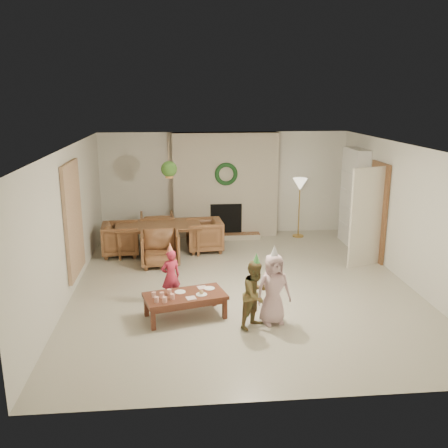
{
  "coord_description": "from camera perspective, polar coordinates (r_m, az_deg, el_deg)",
  "views": [
    {
      "loc": [
        -1.11,
        -8.26,
        3.36
      ],
      "look_at": [
        -0.3,
        0.4,
        1.05
      ],
      "focal_mm": 39.2,
      "sensor_mm": 36.0,
      "label": 1
    }
  ],
  "objects": [
    {
      "name": "dining_chair_left",
      "position": [
        10.72,
        -11.93,
        -1.73
      ],
      "size": [
        0.83,
        0.81,
        0.71
      ],
      "primitive_type": "imported",
      "rotation": [
        0.0,
        0.0,
        1.64
      ],
      "color": "brown",
      "rests_on": "floor"
    },
    {
      "name": "cup_f",
      "position": [
        7.62,
        -6.4,
        -7.88
      ],
      "size": [
        0.08,
        0.08,
        0.09
      ],
      "primitive_type": "cylinder",
      "rotation": [
        0.0,
        0.0,
        0.26
      ],
      "color": "white",
      "rests_on": "coffee_table_top"
    },
    {
      "name": "books_row_mid",
      "position": [
        11.55,
        14.59,
        2.55
      ],
      "size": [
        0.2,
        0.44,
        0.24
      ],
      "primitive_type": "cube",
      "color": "navy",
      "rests_on": "bookshelf_shelf_b"
    },
    {
      "name": "bookshelf_shelf_d",
      "position": [
        11.39,
        14.98,
        5.74
      ],
      "size": [
        0.3,
        0.92,
        0.03
      ],
      "primitive_type": "cube",
      "color": "white",
      "rests_on": "bookshelf_carcass"
    },
    {
      "name": "wall_back",
      "position": [
        12.0,
        0.06,
        4.74
      ],
      "size": [
        7.0,
        0.0,
        7.0
      ],
      "primitive_type": "plane",
      "rotation": [
        1.57,
        0.0,
        0.0
      ],
      "color": "silver",
      "rests_on": "floor"
    },
    {
      "name": "ceiling",
      "position": [
        8.38,
        2.33,
        8.97
      ],
      "size": [
        7.0,
        7.0,
        0.0
      ],
      "primitive_type": "plane",
      "rotation": [
        3.14,
        0.0,
        0.0
      ],
      "color": "white",
      "rests_on": "wall_back"
    },
    {
      "name": "fireplace_wreath",
      "position": [
        11.53,
        0.26,
        5.84
      ],
      "size": [
        0.54,
        0.1,
        0.54
      ],
      "primitive_type": "torus",
      "rotation": [
        1.57,
        0.0,
        0.0
      ],
      "color": "#163B1B",
      "rests_on": "fireplace_mass"
    },
    {
      "name": "floor_lamp_shade",
      "position": [
        11.8,
        8.87,
        4.6
      ],
      "size": [
        0.34,
        0.34,
        0.29
      ],
      "primitive_type": "cone",
      "rotation": [
        3.14,
        0.0,
        0.0
      ],
      "color": "beige",
      "rests_on": "floor_lamp_post"
    },
    {
      "name": "bookshelf_carcass",
      "position": [
        11.5,
        14.89,
        3.03
      ],
      "size": [
        0.3,
        1.0,
        2.2
      ],
      "primitive_type": "cube",
      "color": "white",
      "rests_on": "floor"
    },
    {
      "name": "food_scoop",
      "position": [
        7.59,
        -2.64,
        -7.94
      ],
      "size": [
        0.08,
        0.08,
        0.07
      ],
      "primitive_type": "sphere",
      "rotation": [
        0.0,
        0.0,
        0.26
      ],
      "color": "tan",
      "rests_on": "plate_b"
    },
    {
      "name": "cup_e",
      "position": [
        7.45,
        -6.05,
        -8.42
      ],
      "size": [
        0.08,
        0.08,
        0.09
      ],
      "primitive_type": "cylinder",
      "rotation": [
        0.0,
        0.0,
        0.26
      ],
      "color": "white",
      "rests_on": "coffee_table_top"
    },
    {
      "name": "wall_right",
      "position": [
        9.46,
        20.57,
        1.03
      ],
      "size": [
        0.0,
        7.0,
        7.0
      ],
      "primitive_type": "plane",
      "rotation": [
        1.57,
        0.0,
        -1.57
      ],
      "color": "silver",
      "rests_on": "floor"
    },
    {
      "name": "door_frame",
      "position": [
        10.56,
        17.49,
        1.37
      ],
      "size": [
        0.05,
        0.86,
        2.04
      ],
      "primitive_type": "cube",
      "color": "brown",
      "rests_on": "floor"
    },
    {
      "name": "coffee_leg_br",
      "position": [
        8.08,
        -1.16,
        -8.44
      ],
      "size": [
        0.08,
        0.08,
        0.32
      ],
      "primitive_type": "cube",
      "rotation": [
        0.0,
        0.0,
        0.26
      ],
      "color": "brown",
      "rests_on": "floor"
    },
    {
      "name": "door_leaf",
      "position": [
        10.08,
        16.3,
        0.72
      ],
      "size": [
        0.77,
        0.32,
        2.0
      ],
      "primitive_type": "cube",
      "rotation": [
        0.0,
        0.0,
        -1.22
      ],
      "color": "beige",
      "rests_on": "floor"
    },
    {
      "name": "party_hat_plaid",
      "position": [
        7.07,
        3.8,
        -4.05
      ],
      "size": [
        0.16,
        0.16,
        0.17
      ],
      "primitive_type": "cone",
      "rotation": [
        0.0,
        0.0,
        0.36
      ],
      "color": "#4DB353",
      "rests_on": "child_plaid"
    },
    {
      "name": "floor_lamp_base",
      "position": [
        12.09,
        8.63,
        -1.36
      ],
      "size": [
        0.27,
        0.27,
        0.03
      ],
      "primitive_type": "cylinder",
      "color": "gold",
      "rests_on": "floor"
    },
    {
      "name": "coffee_leg_bl",
      "position": [
        7.82,
        -9.05,
        -9.45
      ],
      "size": [
        0.08,
        0.08,
        0.32
      ],
      "primitive_type": "cube",
      "rotation": [
        0.0,
        0.0,
        0.26
      ],
      "color": "brown",
      "rests_on": "floor"
    },
    {
      "name": "floor_lamp_post",
      "position": [
        11.93,
        8.75,
        1.66
      ],
      "size": [
        0.03,
        0.03,
        1.29
      ],
      "primitive_type": "cylinder",
      "color": "gold",
      "rests_on": "floor"
    },
    {
      "name": "wall_left",
      "position": [
        8.73,
        -17.68,
        0.18
      ],
      "size": [
        0.0,
        7.0,
        7.0
      ],
      "primitive_type": "plane",
      "rotation": [
        1.57,
        0.0,
        1.57
      ],
      "color": "silver",
      "rests_on": "floor"
    },
    {
      "name": "books_row_upper",
      "position": [
        11.34,
        14.97,
        4.31
      ],
      "size": [
        0.2,
        0.36,
        0.22
      ],
      "primitive_type": "cube",
      "color": "#A68523",
      "rests_on": "bookshelf_shelf_c"
    },
    {
      "name": "hanging_plant_pot",
      "position": [
        9.88,
        -6.41,
        5.7
      ],
      "size": [
        0.16,
        0.16,
        0.12
      ],
      "primitive_type": "cylinder",
      "color": "#AB6F37",
      "rests_on": "hanging_plant_cord"
    },
    {
      "name": "floor",
      "position": [
        8.98,
        2.16,
        -7.1
      ],
      "size": [
        7.0,
        7.0,
        0.0
      ],
      "primitive_type": "plane",
      "color": "#B7B29E",
      "rests_on": "ground"
    },
    {
      "name": "coffee_leg_fr",
      "position": [
        7.65,
        0.08,
        -9.84
      ],
      "size": [
        0.08,
        0.08,
        0.32
      ],
      "primitive_type": "cube",
      "rotation": [
        0.0,
        0.0,
        0.26
      ],
      "color": "brown",
      "rests_on": "floor"
    },
    {
      "name": "plate_a",
      "position": [
        7.71,
        -5.15,
        -7.88
      ],
      "size": [
        0.21,
        0.21,
        0.01
      ],
      "primitive_type": "cylinder",
      "rotation": [
        0.0,
        0.0,
        0.26
      ],
      "color": "white",
      "rests_on": "coffee_table_top"
    },
    {
      "name": "dining_chair_near",
      "position": [
        9.95,
        -7.47,
        -2.84
      ],
      "size": [
        0.81,
        0.83,
        0.71
      ],
      "primitive_type": "imported",
      "rotation": [
        0.0,
        0.0,
        0.07
      ],
      "color": "brown",
      "rests_on": "floor"
    },
    {
      "name": "cup_b",
      "position": [
        7.55,
        -8.18,
        -8.18
      ],
      "size": [
        0.08,
        0.08,
        0.09
      ],
      "primitive_type": "cylinder",
      "rotation": [
        0.0,
        0.0,
        0.26
      ],
      "color": "white",
      "rests_on": "coffee_table_top"
    },
    {
      "name": "coffee_table_apron",
      "position": [
        7.66,
        -4.56,
        -8.83
      ],
      "size": [
        1.23,
        0.79,
        0.08
      ],
      "primitive_type": "cube",
      "rotation": [
        0.0,
        0.0,
        0.26
      ],
      "color": "brown",
      "rests_on": "floor"
    },
    {
      "name": "cup_a",
      "position": [
        7.38,
        -7.87,
        -8.73
      ],
      "size": [
        0.08,
        0.08,
        0.09
      ],
      "primitive_type": "cylinder",
      "rotation": [
        0.0,
        0.0,
        0.26
      ],
      "color": "white",
      "rests_on": "coffee_table_top"
    },
    {
      "name": "coffee_leg_fl",
      "position": [
        7.38,
        -8.27,
        -10.99
      ],
      "size": [
        0.08,
        0.08,
        0.32
      ],
      "primitive_type": "cube",
      "rotation": [
        0.0,
        0.0,
        0.26
      ],
      "color": "brown",
      "rests_on": "floor"
    },
    {
      "name": "bookshelf_shelf_c",
      "position": [
        11.46,
        14.85,
        3.77
      ],
      "size": [
        0.3,
        0.92,
        0.03
      ],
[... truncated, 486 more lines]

